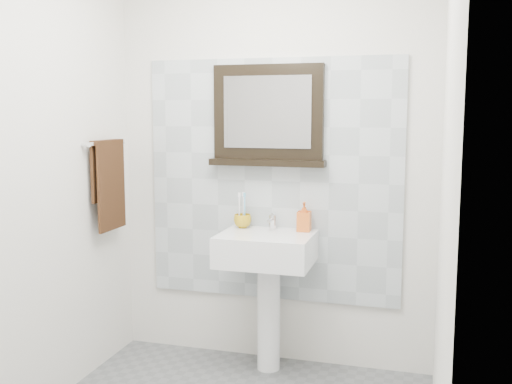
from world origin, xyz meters
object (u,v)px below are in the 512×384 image
hand_towel (109,178)px  soap_dispenser (304,217)px  framed_mirror (268,118)px  toothbrush_cup (243,221)px  pedestal_sink (267,264)px

hand_towel → soap_dispenser: bearing=12.6°
soap_dispenser → hand_towel: (-1.16, -0.26, 0.23)m
framed_mirror → soap_dispenser: bearing=-13.5°
toothbrush_cup → hand_towel: (-0.77, -0.26, 0.27)m
toothbrush_cup → framed_mirror: bearing=21.1°
pedestal_sink → framed_mirror: framed_mirror is taller
pedestal_sink → soap_dispenser: bearing=33.1°
pedestal_sink → hand_towel: 1.09m
pedestal_sink → toothbrush_cup: 0.32m
soap_dispenser → pedestal_sink: bearing=-148.9°
soap_dispenser → hand_towel: 1.21m
pedestal_sink → framed_mirror: 0.88m
framed_mirror → hand_towel: (-0.92, -0.32, -0.36)m
toothbrush_cup → soap_dispenser: size_ratio=0.61×
toothbrush_cup → framed_mirror: 0.66m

